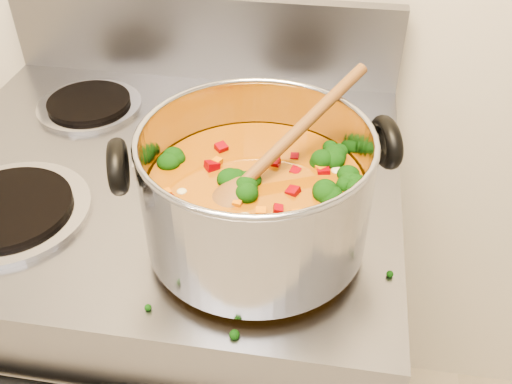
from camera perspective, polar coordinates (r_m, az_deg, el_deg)
electric_range at (r=1.23m, az=-7.23°, el=-14.37°), size 0.75×0.67×1.08m
stockpot at (r=0.71m, az=-0.03°, el=-0.13°), size 0.35×0.28×0.17m
wooden_spoon at (r=0.69m, az=0.91°, el=2.97°), size 0.19×0.23×0.12m
cooktop_crumbs at (r=0.83m, az=4.34°, el=-0.42°), size 0.37×0.36×0.01m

